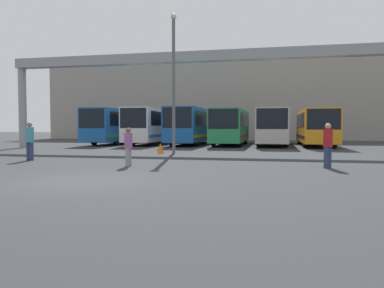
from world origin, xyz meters
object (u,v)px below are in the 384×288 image
Objects in this scene: bus_slot_0 at (120,124)px; bus_slot_1 at (155,124)px; bus_slot_5 at (316,125)px; bus_slot_3 at (231,125)px; pedestrian_mid_right at (328,144)px; traffic_cone at (161,148)px; bus_slot_2 at (193,124)px; pedestrian_far_center at (30,140)px; pedestrian_near_right at (128,146)px; lamp_post at (174,78)px; bus_slot_4 at (272,125)px.

bus_slot_0 is 3.66m from bus_slot_1.
bus_slot_5 is at bearing -1.32° from bus_slot_0.
bus_slot_1 reaches higher than bus_slot_3.
traffic_cone is at bearing -81.55° from pedestrian_mid_right.
bus_slot_2 is 1.11× the size of bus_slot_5.
pedestrian_far_center is 5.86m from pedestrian_near_right.
pedestrian_far_center is at bearing -79.99° from bus_slot_0.
bus_slot_5 is 16.62× the size of traffic_cone.
bus_slot_2 is at bearing 168.29° from bus_slot_3.
pedestrian_far_center is 0.22× the size of lamp_post.
lamp_post is at bearing -128.97° from bus_slot_5.
bus_slot_3 is 7.31m from bus_slot_5.
pedestrian_mid_right is at bearing -94.48° from bus_slot_5.
lamp_post reaches higher than bus_slot_3.
pedestrian_mid_right is 11.00m from traffic_cone.
pedestrian_far_center is 7.68m from traffic_cone.
bus_slot_5 is (18.28, -0.42, -0.12)m from bus_slot_0.
bus_slot_1 reaches higher than traffic_cone.
bus_slot_4 is 17.31× the size of traffic_cone.
bus_slot_1 is at bearing -100.40° from pedestrian_mid_right.
bus_slot_4 is 13.62m from lamp_post.
bus_slot_3 reaches higher than pedestrian_mid_right.
bus_slot_0 is at bearing 125.79° from lamp_post.
bus_slot_4 is at bearing -128.61° from pedestrian_mid_right.
traffic_cone is at bearing -169.80° from lamp_post.
bus_slot_4 is 6.06× the size of pedestrian_far_center.
traffic_cone is (0.66, -12.47, -1.57)m from bus_slot_2.
lamp_post reaches higher than bus_slot_0.
bus_slot_4 is (10.97, -0.23, -0.08)m from bus_slot_1.
bus_slot_1 reaches higher than pedestrian_near_right.
bus_slot_1 is 0.98× the size of bus_slot_2.
bus_slot_4 reaches higher than bus_slot_3.
bus_slot_0 is at bearing 122.91° from traffic_cone.
bus_slot_3 is at bearing -179.04° from pedestrian_near_right.
bus_slot_0 is at bearing -179.48° from bus_slot_1.
bus_slot_0 is 7.31m from bus_slot_2.
pedestrian_mid_right is (5.87, -18.19, -0.86)m from bus_slot_3.
pedestrian_near_right is 0.19× the size of lamp_post.
pedestrian_far_center is 9.03m from lamp_post.
bus_slot_1 is 23.00m from pedestrian_mid_right.
bus_slot_0 reaches higher than pedestrian_far_center.
bus_slot_1 is 10.97m from bus_slot_4.
bus_slot_1 is 1.38× the size of lamp_post.
bus_slot_2 reaches higher than traffic_cone.
pedestrian_mid_right is 1.11× the size of pedestrian_near_right.
bus_slot_0 is 1.08× the size of bus_slot_5.
traffic_cone is 0.08× the size of lamp_post.
traffic_cone is at bearing 59.00° from pedestrian_far_center.
pedestrian_mid_right is at bearing -83.21° from bus_slot_4.
bus_slot_0 is at bearing 107.25° from pedestrian_far_center.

